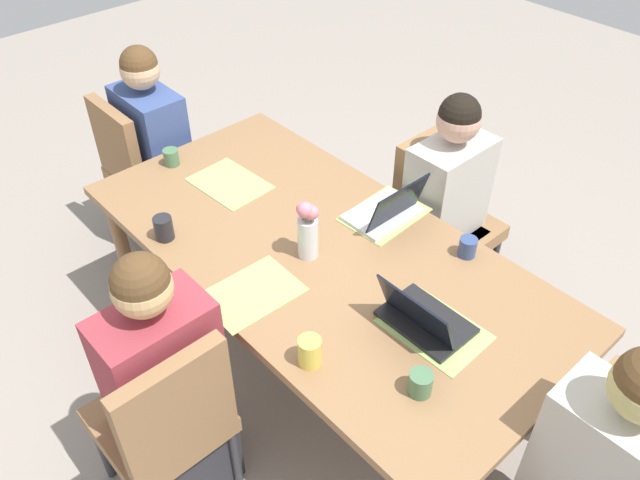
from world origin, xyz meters
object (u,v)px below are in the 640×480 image
Objects in this scene: laptop_head_right_left_near at (423,319)px; coffee_mug_centre_right at (468,247)px; coffee_mug_centre_left at (420,383)px; person_far_left_mid at (443,217)px; flower_vase at (308,226)px; laptop_far_left_mid at (387,211)px; coffee_mug_near_right at (164,228)px; dining_table at (320,262)px; chair_head_left_right_near at (142,166)px; person_near_left_far at (169,393)px; chair_far_left_mid at (439,210)px; chair_near_left_far at (167,419)px; person_head_left_right_near at (158,161)px; coffee_mug_near_left at (310,351)px; coffee_mug_far_left at (171,157)px.

laptop_head_right_left_near is 3.86× the size of coffee_mug_centre_right.
laptop_head_right_left_near is at bearing 129.25° from coffee_mug_centre_left.
person_far_left_mid reaches higher than coffee_mug_centre_left.
person_far_left_mid is at bearing 86.48° from flower_vase.
coffee_mug_centre_left is (0.70, -1.02, 0.26)m from person_far_left_mid.
flower_vase is 3.35× the size of coffee_mug_centre_right.
laptop_far_left_mid is 3.06× the size of coffee_mug_near_right.
dining_table is at bearing -97.10° from laptop_far_left_mid.
coffee_mug_centre_left is (0.18, -0.22, 0.00)m from laptop_head_right_left_near.
person_far_left_mid is at bearing 66.10° from coffee_mug_near_right.
dining_table is 0.61m from coffee_mug_centre_right.
laptop_head_right_left_near is 3.69× the size of coffee_mug_centre_left.
chair_head_left_right_near is 2.18m from coffee_mug_centre_left.
person_far_left_mid is at bearing 124.46° from coffee_mug_centre_left.
coffee_mug_centre_left is at bearing 37.84° from person_near_left_far.
laptop_far_left_mid is at bearing 139.93° from coffee_mug_centre_left.
coffee_mug_near_right is at bearing -137.15° from coffee_mug_centre_right.
person_near_left_far is at bearing -87.78° from chair_far_left_mid.
flower_vase is at bearing 98.34° from chair_near_left_far.
coffee_mug_centre_right is (0.38, 0.07, -0.00)m from laptop_far_left_mid.
laptop_head_right_left_near is (0.46, 0.83, 0.29)m from chair_near_left_far.
laptop_far_left_mid is (1.45, 0.43, 0.29)m from chair_head_left_right_near.
dining_table is 1.36m from person_head_left_right_near.
coffee_mug_centre_right is at bearing -42.78° from chair_far_left_mid.
chair_head_left_right_near is at bearing -149.50° from person_far_left_mid.
coffee_mug_near_left is (1.76, -0.42, 0.28)m from person_head_left_right_near.
person_near_left_far is 14.76× the size of coffee_mug_far_left.
person_near_left_far reaches higher than coffee_mug_far_left.
chair_near_left_far reaches higher than coffee_mug_near_right.
laptop_head_right_left_near is at bearing -56.98° from person_far_left_mid.
person_near_left_far reaches higher than laptop_head_right_left_near.
chair_head_left_right_near is 11.12× the size of coffee_mug_far_left.
chair_head_left_right_near is (-1.52, 0.78, 0.00)m from chair_near_left_far.
coffee_mug_near_right is at bearing -124.31° from laptop_far_left_mid.
coffee_mug_near_left is at bearing -150.93° from coffee_mug_centre_left.
coffee_mug_centre_left is at bearing 9.12° from coffee_mug_near_right.
chair_head_left_right_near is 1.46m from flower_vase.
laptop_far_left_mid is 0.96m from coffee_mug_near_right.
chair_far_left_mid is 0.57m from laptop_far_left_mid.
laptop_far_left_mid is 0.92m from coffee_mug_centre_left.
chair_head_left_right_near is at bearing 175.64° from coffee_mug_centre_left.
dining_table is 6.69× the size of laptop_head_right_left_near.
coffee_mug_centre_left reaches higher than dining_table.
coffee_mug_centre_right is at bearing 71.97° from person_near_left_far.
chair_head_left_right_near is 0.75× the size of person_head_left_right_near.
chair_near_left_far is 0.10m from person_near_left_far.
chair_near_left_far is at bearing -85.33° from chair_far_left_mid.
chair_near_left_far is 0.75× the size of person_near_left_far.
person_far_left_mid and person_near_left_far have the same top height.
coffee_mug_centre_right is (0.92, 0.86, -0.01)m from coffee_mug_near_right.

